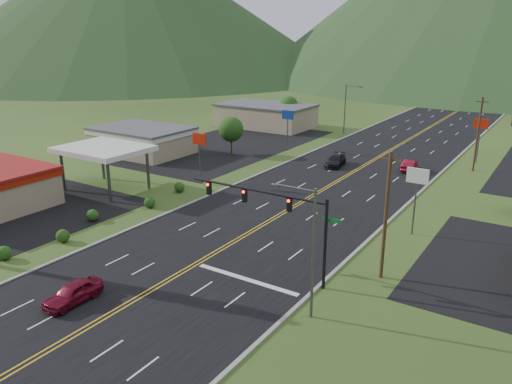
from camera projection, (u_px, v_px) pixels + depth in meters
The scene contains 20 objects.
ground at pixel (74, 336), 31.27m from camera, with size 500.00×500.00×0.00m, color #2A3D15.
road at pixel (74, 336), 31.27m from camera, with size 20.00×460.00×0.04m, color black.
traffic_signal at pixel (277, 211), 37.48m from camera, with size 13.10×0.43×7.00m.
streetlight_east at pixel (309, 245), 31.91m from camera, with size 3.28×0.25×9.00m.
streetlight_west at pixel (347, 106), 91.69m from camera, with size 3.28×0.25×9.00m.
gas_canopy at pixel (104, 150), 58.72m from camera, with size 10.00×8.00×5.30m.
building_west_mid at pixel (142, 139), 77.47m from camera, with size 14.40×10.40×4.10m.
building_west_far at pixel (266, 115), 99.41m from camera, with size 18.40×11.40×4.50m.
pole_sign_west_a at pixel (199, 144), 60.94m from camera, with size 2.00×0.18×6.40m.
pole_sign_west_b at pixel (288, 119), 78.53m from camera, with size 2.00×0.18×6.40m.
pole_sign_east_a at pixel (417, 183), 45.41m from camera, with size 2.00×0.18×6.40m.
pole_sign_east_b at pixel (481, 128), 71.00m from camera, with size 2.00×0.18×6.40m.
tree_west_a at pixel (231, 129), 76.39m from camera, with size 3.84×3.84×5.82m.
tree_west_b at pixel (289, 106), 100.56m from camera, with size 3.84×3.84×5.82m.
utility_pole_a at pixel (386, 215), 37.13m from camera, with size 1.60×0.28×10.00m.
utility_pole_b at pixel (478, 134), 66.72m from camera, with size 1.60×0.28×10.00m.
mountain_nw at pixel (128, 3), 217.44m from camera, with size 190.00×190.00×60.00m, color #243D1C.
car_red_near at pixel (73, 293), 34.83m from camera, with size 1.76×4.39×1.49m, color maroon.
car_dark_mid at pixel (336, 161), 70.45m from camera, with size 2.13×5.23×1.52m, color black.
car_red_far at pixel (410, 165), 68.12m from camera, with size 1.59×4.56×1.50m, color maroon.
Camera 1 is at (24.22, -16.50, 18.17)m, focal length 35.00 mm.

